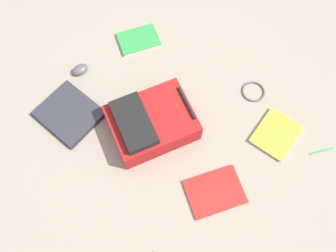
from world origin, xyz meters
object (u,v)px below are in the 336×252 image
at_px(backpack, 150,123).
at_px(computer_mouse, 80,70).
at_px(pen_black, 322,151).
at_px(book_manual, 139,40).
at_px(book_comic, 276,134).
at_px(book_blue, 215,192).
at_px(cable_coil, 253,92).
at_px(laptop, 69,114).

bearing_deg(backpack, computer_mouse, -165.67).
distance_m(computer_mouse, pen_black, 1.38).
height_order(book_manual, book_comic, book_comic).
bearing_deg(computer_mouse, pen_black, 34.69).
xyz_separation_m(book_blue, pen_black, (0.15, 0.58, -0.00)).
distance_m(book_comic, cable_coil, 0.27).
distance_m(book_blue, pen_black, 0.60).
relative_size(book_blue, computer_mouse, 3.36).
xyz_separation_m(backpack, computer_mouse, (-0.52, -0.13, -0.05)).
distance_m(book_manual, pen_black, 1.19).
relative_size(cable_coil, pen_black, 0.99).
height_order(laptop, book_blue, laptop).
relative_size(computer_mouse, pen_black, 0.72).
height_order(book_comic, cable_coil, book_comic).
relative_size(laptop, book_comic, 1.28).
xyz_separation_m(cable_coil, pen_black, (0.47, 0.06, -0.00)).
distance_m(backpack, book_blue, 0.47).
distance_m(backpack, book_manual, 0.58).
bearing_deg(backpack, laptop, -135.11).
bearing_deg(book_comic, pen_black, 33.74).
relative_size(backpack, computer_mouse, 5.00).
bearing_deg(book_manual, cable_coil, 27.06).
relative_size(laptop, computer_mouse, 3.93).
height_order(book_manual, pen_black, book_manual).
bearing_deg(book_comic, computer_mouse, -144.92).
distance_m(book_comic, pen_black, 0.24).
relative_size(book_manual, computer_mouse, 2.86).
bearing_deg(pen_black, computer_mouse, -145.16).
distance_m(book_comic, computer_mouse, 1.13).
height_order(book_comic, computer_mouse, computer_mouse).
relative_size(computer_mouse, cable_coil, 0.72).
xyz_separation_m(book_blue, cable_coil, (-0.32, 0.52, -0.00)).
relative_size(book_manual, cable_coil, 2.07).
bearing_deg(laptop, book_blue, 26.23).
height_order(book_blue, pen_black, book_blue).
bearing_deg(pen_black, book_comic, -146.26).
xyz_separation_m(laptop, computer_mouse, (-0.21, 0.18, 0.01)).
relative_size(book_blue, cable_coil, 2.44).
bearing_deg(computer_mouse, book_blue, 11.45).
height_order(laptop, cable_coil, laptop).
bearing_deg(book_blue, computer_mouse, -168.41).
bearing_deg(backpack, book_manual, 153.60).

